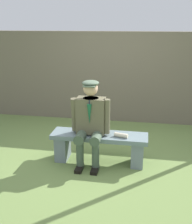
{
  "coord_description": "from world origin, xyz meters",
  "views": [
    {
      "loc": [
        -0.64,
        3.89,
        2.09
      ],
      "look_at": [
        0.05,
        0.0,
        0.81
      ],
      "focal_mm": 44.77,
      "sensor_mm": 36.0,
      "label": 1
    }
  ],
  "objects": [
    {
      "name": "bench",
      "position": [
        0.0,
        0.0,
        0.3
      ],
      "size": [
        1.47,
        0.39,
        0.46
      ],
      "color": "slate",
      "rests_on": "ground"
    },
    {
      "name": "seated_man",
      "position": [
        0.13,
        0.06,
        0.7
      ],
      "size": [
        0.6,
        0.56,
        1.29
      ],
      "color": "brown",
      "rests_on": "ground"
    },
    {
      "name": "stadium_wall",
      "position": [
        0.0,
        -2.05,
        0.95
      ],
      "size": [
        12.0,
        0.24,
        1.91
      ],
      "primitive_type": "cube",
      "color": "#665D4D",
      "rests_on": "ground"
    },
    {
      "name": "rolled_magazine",
      "position": [
        -0.34,
        0.07,
        0.49
      ],
      "size": [
        0.21,
        0.12,
        0.07
      ],
      "primitive_type": "cylinder",
      "rotation": [
        0.0,
        1.57,
        -0.26
      ],
      "color": "beige",
      "rests_on": "bench"
    },
    {
      "name": "ground_plane",
      "position": [
        0.0,
        0.0,
        0.0
      ],
      "size": [
        30.0,
        30.0,
        0.0
      ],
      "primitive_type": "plane",
      "color": "olive"
    }
  ]
}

